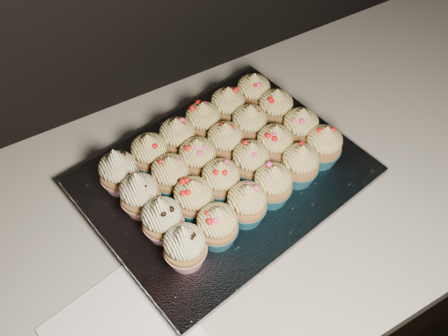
{
  "coord_description": "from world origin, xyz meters",
  "views": [
    {
      "loc": [
        -0.04,
        1.28,
        1.6
      ],
      "look_at": [
        0.22,
        1.72,
        0.95
      ],
      "focal_mm": 40.0,
      "sensor_mm": 36.0,
      "label": 1
    }
  ],
  "objects": [
    {
      "name": "cupcake_9",
      "position": [
        0.25,
        1.69,
        0.97
      ],
      "size": [
        0.06,
        0.06,
        0.08
      ],
      "color": "#175770",
      "rests_on": "foil_lining"
    },
    {
      "name": "cupcake_4",
      "position": [
        0.32,
        1.65,
        0.97
      ],
      "size": [
        0.06,
        0.06,
        0.08
      ],
      "color": "#175770",
      "rests_on": "foil_lining"
    },
    {
      "name": "cupcake_1",
      "position": [
        0.15,
        1.62,
        0.97
      ],
      "size": [
        0.06,
        0.06,
        0.08
      ],
      "color": "#175770",
      "rests_on": "foil_lining"
    },
    {
      "name": "cupcake_18",
      "position": [
        0.06,
        1.78,
        0.97
      ],
      "size": [
        0.06,
        0.06,
        0.1
      ],
      "color": "maroon",
      "rests_on": "foil_lining"
    },
    {
      "name": "cupcake_16",
      "position": [
        0.29,
        1.77,
        0.97
      ],
      "size": [
        0.06,
        0.06,
        0.08
      ],
      "color": "#175770",
      "rests_on": "foil_lining"
    },
    {
      "name": "cupcake_14",
      "position": [
        0.18,
        1.74,
        0.97
      ],
      "size": [
        0.06,
        0.06,
        0.08
      ],
      "color": "#175770",
      "rests_on": "foil_lining"
    },
    {
      "name": "cupcake_17",
      "position": [
        0.36,
        1.77,
        0.97
      ],
      "size": [
        0.06,
        0.06,
        0.08
      ],
      "color": "#175770",
      "rests_on": "foil_lining"
    },
    {
      "name": "cupcake_2",
      "position": [
        0.2,
        1.63,
        0.97
      ],
      "size": [
        0.06,
        0.06,
        0.08
      ],
      "color": "#175770",
      "rests_on": "foil_lining"
    },
    {
      "name": "cupcake_8",
      "position": [
        0.19,
        1.69,
        0.97
      ],
      "size": [
        0.06,
        0.06,
        0.08
      ],
      "color": "#175770",
      "rests_on": "foil_lining"
    },
    {
      "name": "cupcake_3",
      "position": [
        0.26,
        1.64,
        0.97
      ],
      "size": [
        0.06,
        0.06,
        0.08
      ],
      "color": "#175770",
      "rests_on": "foil_lining"
    },
    {
      "name": "cupcake_10",
      "position": [
        0.31,
        1.7,
        0.97
      ],
      "size": [
        0.06,
        0.06,
        0.08
      ],
      "color": "#175770",
      "rests_on": "foil_lining"
    },
    {
      "name": "cupcake_0",
      "position": [
        0.09,
        1.61,
        0.97
      ],
      "size": [
        0.06,
        0.06,
        0.1
      ],
      "color": "maroon",
      "rests_on": "foil_lining"
    },
    {
      "name": "cupcake_7",
      "position": [
        0.14,
        1.68,
        0.97
      ],
      "size": [
        0.06,
        0.06,
        0.08
      ],
      "color": "#175770",
      "rests_on": "foil_lining"
    },
    {
      "name": "worktop",
      "position": [
        0.0,
        1.7,
        0.88
      ],
      "size": [
        2.44,
        0.64,
        0.04
      ],
      "primitive_type": "cube",
      "color": "beige",
      "rests_on": "cabinet"
    },
    {
      "name": "cupcake_22",
      "position": [
        0.28,
        1.82,
        0.97
      ],
      "size": [
        0.06,
        0.06,
        0.08
      ],
      "color": "#175770",
      "rests_on": "foil_lining"
    },
    {
      "name": "cupcake_19",
      "position": [
        0.12,
        1.79,
        0.97
      ],
      "size": [
        0.06,
        0.06,
        0.08
      ],
      "color": "#175770",
      "rests_on": "foil_lining"
    },
    {
      "name": "foil_lining",
      "position": [
        0.22,
        1.72,
        0.93
      ],
      "size": [
        0.5,
        0.42,
        0.01
      ],
      "primitive_type": "cube",
      "rotation": [
        0.0,
        0.0,
        0.18
      ],
      "color": "silver",
      "rests_on": "baking_tray"
    },
    {
      "name": "cupcake_20",
      "position": [
        0.17,
        1.8,
        0.97
      ],
      "size": [
        0.06,
        0.06,
        0.08
      ],
      "color": "#175770",
      "rests_on": "foil_lining"
    },
    {
      "name": "cupcake_11",
      "position": [
        0.37,
        1.71,
        0.97
      ],
      "size": [
        0.06,
        0.06,
        0.08
      ],
      "color": "#175770",
      "rests_on": "foil_lining"
    },
    {
      "name": "cupcake_13",
      "position": [
        0.13,
        1.73,
        0.97
      ],
      "size": [
        0.06,
        0.06,
        0.08
      ],
      "color": "#175770",
      "rests_on": "foil_lining"
    },
    {
      "name": "cupcake_23",
      "position": [
        0.34,
        1.83,
        0.97
      ],
      "size": [
        0.06,
        0.06,
        0.08
      ],
      "color": "#175770",
      "rests_on": "foil_lining"
    },
    {
      "name": "napkin",
      "position": [
        -0.04,
        1.56,
        0.9
      ],
      "size": [
        0.21,
        0.21,
        0.0
      ],
      "primitive_type": "cube",
      "rotation": [
        0.0,
        0.0,
        0.2
      ],
      "color": "white",
      "rests_on": "worktop"
    },
    {
      "name": "cupcake_5",
      "position": [
        0.38,
        1.66,
        0.97
      ],
      "size": [
        0.06,
        0.06,
        0.08
      ],
      "color": "#175770",
      "rests_on": "foil_lining"
    },
    {
      "name": "cupcake_12",
      "position": [
        0.07,
        1.72,
        0.97
      ],
      "size": [
        0.06,
        0.06,
        0.1
      ],
      "color": "maroon",
      "rests_on": "foil_lining"
    },
    {
      "name": "cupcake_15",
      "position": [
        0.24,
        1.75,
        0.97
      ],
      "size": [
        0.06,
        0.06,
        0.08
      ],
      "color": "#175770",
      "rests_on": "foil_lining"
    },
    {
      "name": "baking_tray",
      "position": [
        0.22,
        1.72,
        0.91
      ],
      "size": [
        0.46,
        0.38,
        0.02
      ],
      "primitive_type": "cube",
      "rotation": [
        0.0,
        0.0,
        0.18
      ],
      "color": "black",
      "rests_on": "worktop"
    },
    {
      "name": "cupcake_21",
      "position": [
        0.23,
        1.81,
        0.97
      ],
      "size": [
        0.06,
        0.06,
        0.08
      ],
      "color": "#175770",
      "rests_on": "foil_lining"
    },
    {
      "name": "cupcake_6",
      "position": [
        0.08,
        1.67,
        0.97
      ],
      "size": [
        0.06,
        0.06,
        0.1
      ],
      "color": "maroon",
      "rests_on": "foil_lining"
    }
  ]
}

